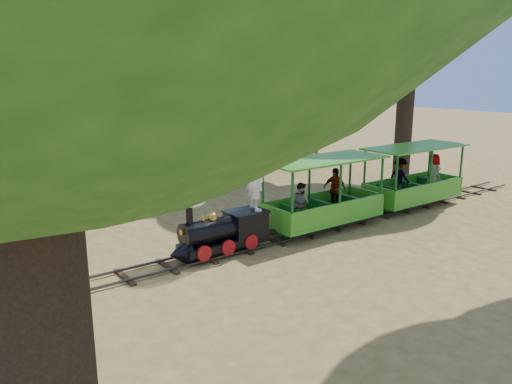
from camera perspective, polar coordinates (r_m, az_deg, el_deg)
ground at (r=12.96m, az=1.93°, el=-5.65°), size 90.00×90.00×0.00m
track at (r=12.94m, az=1.93°, el=-5.37°), size 22.00×1.00×0.10m
locomotive at (r=11.64m, az=-4.56°, el=0.65°), size 2.60×1.21×2.95m
carriage_front at (r=13.86m, az=7.61°, el=-1.10°), size 3.63×1.48×1.88m
carriage_rear at (r=16.87m, az=17.56°, el=1.14°), size 3.63×1.48×1.88m
fence at (r=19.52m, az=-12.74°, el=2.37°), size 18.10×0.10×1.00m
shrub_mid_w at (r=19.92m, az=-20.21°, el=3.14°), size 2.70×2.08×1.87m
shrub_mid_e at (r=22.14m, az=-6.10°, el=4.33°), size 2.10×1.62×1.46m
shrub_east at (r=25.38m, az=4.96°, el=5.75°), size 2.35×1.81×1.63m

